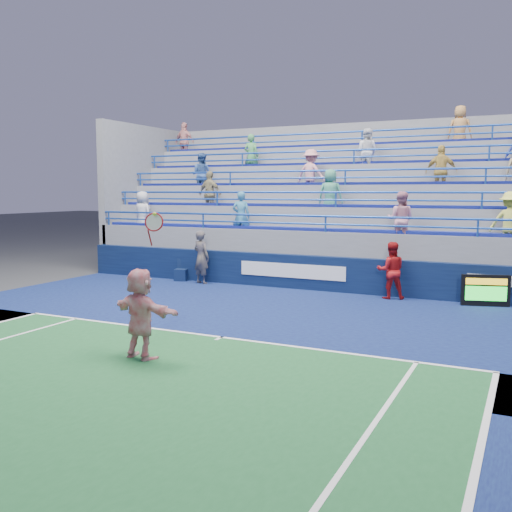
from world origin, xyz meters
The scene contains 8 objects.
ground centered at (0.00, 0.00, 0.00)m, with size 120.00×120.00×0.00m, color #333538.
sponsor_wall centered at (0.00, 6.50, 0.55)m, with size 18.00×0.32×1.10m.
bleacher_stand centered at (0.00, 10.27, 1.55)m, with size 18.00×5.60×6.13m.
serve_speed_board centered at (4.81, 6.10, 0.44)m, with size 1.25×0.48×0.88m.
judge_chair centered at (-5.11, 6.22, 0.24)m, with size 0.52×0.53×0.76m.
tennis_player centered at (-0.62, -1.96, 0.87)m, with size 1.66×0.80×2.77m.
line_judge centered at (-4.17, 6.01, 0.91)m, with size 0.66×0.43×1.82m, color #131635.
ball_girl centered at (2.24, 6.07, 0.84)m, with size 0.82×0.64×1.68m, color #A21215.
Camera 1 is at (5.89, -10.41, 3.14)m, focal length 40.00 mm.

